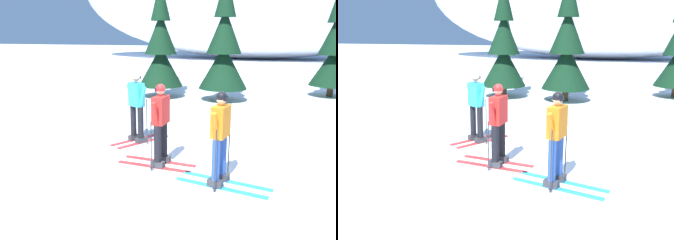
% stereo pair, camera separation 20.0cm
% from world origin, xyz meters
% --- Properties ---
extents(ground_plane, '(120.00, 120.00, 0.00)m').
position_xyz_m(ground_plane, '(0.00, 0.00, 0.00)').
color(ground_plane, white).
extents(skier_orange_jacket, '(1.83, 0.86, 1.78)m').
position_xyz_m(skier_orange_jacket, '(0.65, -0.81, 0.93)').
color(skier_orange_jacket, '#2893CC').
rests_on(skier_orange_jacket, ground).
extents(skier_red_jacket, '(1.70, 0.83, 1.77)m').
position_xyz_m(skier_red_jacket, '(-0.68, -0.16, 0.94)').
color(skier_red_jacket, red).
rests_on(skier_red_jacket, ground).
extents(skier_cyan_jacket, '(1.24, 1.58, 1.81)m').
position_xyz_m(skier_cyan_jacket, '(-1.71, 1.28, 0.95)').
color(skier_cyan_jacket, red).
rests_on(skier_cyan_jacket, ground).
extents(pine_tree_far_left, '(1.57, 1.57, 4.07)m').
position_xyz_m(pine_tree_far_left, '(-3.98, 11.63, 1.70)').
color(pine_tree_far_left, '#47301E').
rests_on(pine_tree_far_left, ground).
extents(pine_tree_left, '(1.91, 1.91, 4.94)m').
position_xyz_m(pine_tree_left, '(-2.88, 7.64, 2.07)').
color(pine_tree_left, '#47301E').
rests_on(pine_tree_left, ground).
extents(pine_tree_center_left, '(1.98, 1.98, 5.11)m').
position_xyz_m(pine_tree_center_left, '(-0.19, 7.49, 2.14)').
color(pine_tree_center_left, '#47301E').
rests_on(pine_tree_center_left, ground).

